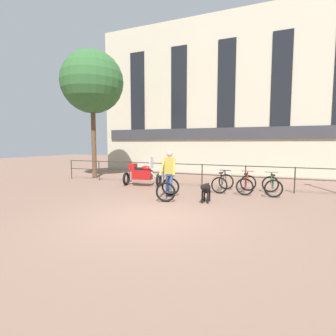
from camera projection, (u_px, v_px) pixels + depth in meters
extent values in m
plane|color=#7A5B4C|center=(150.00, 217.00, 6.99)|extent=(60.00, 60.00, 0.00)
cylinder|color=#2D2B28|center=(71.00, 169.00, 14.60)|extent=(0.05, 0.05, 1.05)
cylinder|color=#2D2B28|center=(99.00, 171.00, 13.88)|extent=(0.05, 0.05, 1.05)
cylinder|color=#2D2B28|center=(130.00, 172.00, 13.16)|extent=(0.05, 0.05, 1.05)
cylinder|color=#2D2B28|center=(164.00, 174.00, 12.44)|extent=(0.05, 0.05, 1.05)
cylinder|color=#2D2B28|center=(202.00, 176.00, 11.72)|extent=(0.05, 0.05, 1.05)
cylinder|color=#2D2B28|center=(245.00, 178.00, 11.00)|extent=(0.05, 0.05, 1.05)
cylinder|color=#2D2B28|center=(295.00, 180.00, 10.28)|extent=(0.05, 0.05, 1.05)
cylinder|color=#2D2B28|center=(202.00, 165.00, 11.67)|extent=(15.00, 0.04, 0.04)
cylinder|color=#2D2B28|center=(202.00, 174.00, 11.71)|extent=(15.00, 0.04, 0.04)
cube|color=#BCB299|center=(227.00, 95.00, 16.62)|extent=(18.00, 0.60, 10.07)
cube|color=#333338|center=(225.00, 133.00, 16.52)|extent=(17.10, 0.12, 0.70)
cube|color=black|center=(138.00, 93.00, 18.69)|extent=(1.10, 0.06, 5.64)
cube|color=black|center=(179.00, 90.00, 17.48)|extent=(1.10, 0.06, 5.64)
cube|color=black|center=(226.00, 86.00, 16.27)|extent=(1.10, 0.06, 5.64)
cube|color=black|center=(282.00, 81.00, 15.06)|extent=(1.10, 0.06, 5.64)
torus|color=black|center=(166.00, 192.00, 8.79)|extent=(0.68, 0.23, 0.68)
torus|color=black|center=(170.00, 187.00, 9.87)|extent=(0.68, 0.23, 0.68)
cylinder|color=navy|center=(168.00, 183.00, 9.19)|extent=(0.15, 0.48, 0.60)
cylinder|color=navy|center=(169.00, 183.00, 9.51)|extent=(0.09, 0.23, 0.52)
cylinder|color=navy|center=(168.00, 176.00, 9.26)|extent=(0.19, 0.65, 0.10)
cylinder|color=navy|center=(170.00, 188.00, 9.65)|extent=(0.13, 0.44, 0.08)
cylinder|color=navy|center=(170.00, 181.00, 9.73)|extent=(0.09, 0.26, 0.47)
cylinder|color=navy|center=(166.00, 184.00, 8.86)|extent=(0.08, 0.23, 0.54)
cylinder|color=navy|center=(167.00, 176.00, 8.93)|extent=(0.47, 0.15, 0.03)
cube|color=black|center=(170.00, 175.00, 9.58)|extent=(0.17, 0.26, 0.05)
cube|color=#AD8933|center=(170.00, 166.00, 9.55)|extent=(0.40, 0.30, 0.60)
sphere|color=tan|center=(170.00, 154.00, 9.51)|extent=(0.22, 0.22, 0.22)
cylinder|color=#AD8933|center=(162.00, 167.00, 9.26)|extent=(0.18, 0.72, 0.60)
cylinder|color=#AD8933|center=(174.00, 167.00, 9.20)|extent=(0.31, 0.70, 0.60)
cylinder|color=navy|center=(167.00, 183.00, 9.53)|extent=(0.21, 0.32, 0.69)
cylinder|color=navy|center=(171.00, 182.00, 9.50)|extent=(0.15, 0.31, 0.58)
ellipsoid|color=black|center=(206.00, 188.00, 8.72)|extent=(0.31, 0.53, 0.33)
cylinder|color=black|center=(205.00, 189.00, 8.52)|extent=(0.19, 0.19, 0.18)
sphere|color=black|center=(204.00, 187.00, 8.35)|extent=(0.21, 0.21, 0.21)
cone|color=black|center=(203.00, 188.00, 8.26)|extent=(0.13, 0.14, 0.12)
cylinder|color=black|center=(208.00, 185.00, 9.01)|extent=(0.07, 0.18, 0.12)
cylinder|color=black|center=(202.00, 197.00, 8.62)|extent=(0.06, 0.06, 0.41)
cylinder|color=black|center=(208.00, 197.00, 8.56)|extent=(0.06, 0.06, 0.41)
cylinder|color=black|center=(204.00, 195.00, 8.93)|extent=(0.06, 0.06, 0.41)
cylinder|color=black|center=(210.00, 196.00, 8.87)|extent=(0.06, 0.06, 0.41)
torus|color=black|center=(159.00, 180.00, 11.85)|extent=(0.19, 0.63, 0.62)
torus|color=black|center=(126.00, 179.00, 12.29)|extent=(0.19, 0.63, 0.62)
cube|color=maroon|center=(142.00, 175.00, 12.05)|extent=(0.93, 0.50, 0.44)
ellipsoid|color=maroon|center=(146.00, 168.00, 11.97)|extent=(0.51, 0.37, 0.24)
cube|color=black|center=(140.00, 169.00, 12.06)|extent=(0.59, 0.36, 0.10)
cylinder|color=#B2B2B7|center=(155.00, 176.00, 11.89)|extent=(0.45, 0.11, 0.41)
cube|color=silver|center=(152.00, 163.00, 11.87)|extent=(0.08, 0.44, 0.50)
cube|color=maroon|center=(133.00, 167.00, 12.14)|extent=(0.36, 0.39, 0.28)
torus|color=black|center=(226.00, 182.00, 11.20)|extent=(0.66, 0.11, 0.66)
torus|color=black|center=(219.00, 185.00, 10.27)|extent=(0.66, 0.11, 0.66)
cylinder|color=black|center=(224.00, 177.00, 10.82)|extent=(0.07, 0.47, 0.58)
cylinder|color=black|center=(222.00, 179.00, 10.54)|extent=(0.05, 0.22, 0.51)
cylinder|color=black|center=(223.00, 172.00, 10.71)|extent=(0.08, 0.63, 0.10)
cylinder|color=black|center=(221.00, 185.00, 10.46)|extent=(0.06, 0.42, 0.07)
cylinder|color=black|center=(220.00, 179.00, 10.35)|extent=(0.04, 0.25, 0.46)
cylinder|color=black|center=(226.00, 176.00, 11.09)|extent=(0.04, 0.21, 0.52)
cylinder|color=black|center=(225.00, 170.00, 10.99)|extent=(0.48, 0.06, 0.03)
cube|color=black|center=(221.00, 173.00, 10.43)|extent=(0.14, 0.25, 0.05)
torus|color=black|center=(248.00, 183.00, 10.85)|extent=(0.66, 0.07, 0.66)
torus|color=black|center=(245.00, 187.00, 9.90)|extent=(0.66, 0.07, 0.66)
cylinder|color=maroon|center=(247.00, 179.00, 10.46)|extent=(0.04, 0.47, 0.58)
cylinder|color=maroon|center=(246.00, 181.00, 10.18)|extent=(0.04, 0.22, 0.51)
cylinder|color=maroon|center=(247.00, 173.00, 10.35)|extent=(0.04, 0.63, 0.10)
cylinder|color=maroon|center=(245.00, 187.00, 10.09)|extent=(0.03, 0.42, 0.07)
cylinder|color=maroon|center=(245.00, 181.00, 9.98)|extent=(0.03, 0.25, 0.46)
cylinder|color=maroon|center=(248.00, 177.00, 10.74)|extent=(0.03, 0.21, 0.52)
cylinder|color=maroon|center=(248.00, 171.00, 10.63)|extent=(0.48, 0.04, 0.03)
cube|color=black|center=(246.00, 174.00, 10.06)|extent=(0.12, 0.24, 0.05)
torus|color=black|center=(270.00, 184.00, 10.52)|extent=(0.66, 0.14, 0.66)
torus|color=black|center=(274.00, 189.00, 9.51)|extent=(0.66, 0.14, 0.66)
cylinder|color=#194C2D|center=(272.00, 180.00, 10.11)|extent=(0.09, 0.47, 0.58)
cylinder|color=#194C2D|center=(273.00, 182.00, 9.81)|extent=(0.06, 0.22, 0.51)
cylinder|color=#194C2D|center=(272.00, 174.00, 9.99)|extent=(0.11, 0.63, 0.10)
cylinder|color=#194C2D|center=(273.00, 188.00, 9.72)|extent=(0.08, 0.42, 0.07)
cylinder|color=#194C2D|center=(273.00, 182.00, 9.60)|extent=(0.05, 0.25, 0.46)
cylinder|color=#194C2D|center=(271.00, 178.00, 10.41)|extent=(0.05, 0.21, 0.52)
cylinder|color=#194C2D|center=(271.00, 172.00, 10.29)|extent=(0.48, 0.09, 0.03)
cube|color=black|center=(273.00, 175.00, 9.69)|extent=(0.15, 0.25, 0.05)
cylinder|color=brown|center=(94.00, 139.00, 14.82)|extent=(0.26, 0.26, 4.42)
sphere|color=#2D5B2D|center=(92.00, 82.00, 14.53)|extent=(3.44, 3.44, 3.44)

